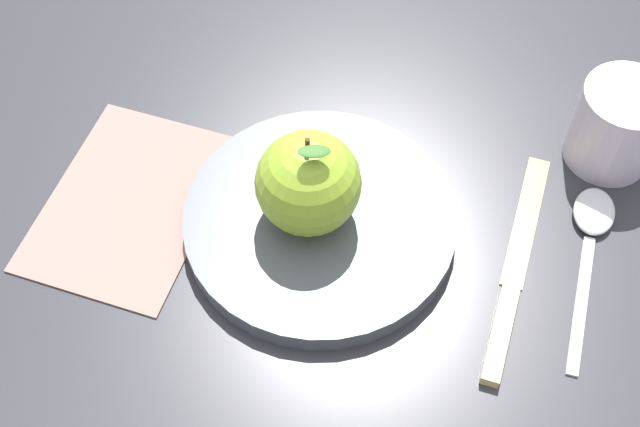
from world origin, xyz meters
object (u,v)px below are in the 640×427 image
Objects in this scene: cup at (619,122)px; linen_napkin at (130,202)px; knife at (512,283)px; apple at (308,183)px; spoon at (591,231)px; dinner_plate at (320,220)px.

linen_napkin is at bearing -112.22° from cup.
cup is 0.17m from knife.
spoon is (0.12, 0.20, -0.05)m from apple.
cup is (0.06, 0.25, 0.03)m from dinner_plate.
cup is 0.41m from linen_napkin.
spoon is 0.75× the size of linen_napkin.
dinner_plate is 0.16m from linen_napkin.
apple reaches higher than knife.
dinner_plate reaches higher than linen_napkin.
cup reaches higher than knife.
dinner_plate is 0.16m from knife.
linen_napkin is at bearing -124.27° from spoon.
dinner_plate is 0.22m from spoon.
apple is at bearing -103.31° from cup.
apple reaches higher than spoon.
cup reaches higher than spoon.
apple is 0.16m from linen_napkin.
apple is at bearing -139.07° from knife.
apple is 0.18m from knife.
apple reaches higher than linen_napkin.
spoon reaches higher than linen_napkin.
dinner_plate is at bearing -102.44° from cup.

